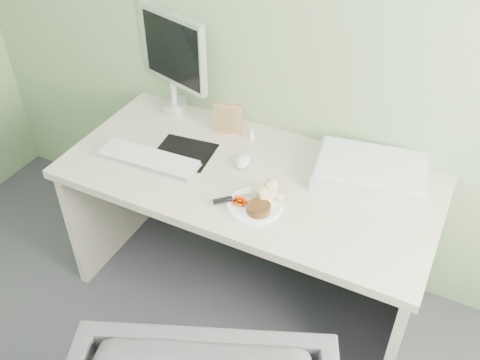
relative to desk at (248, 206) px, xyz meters
The scene contains 14 objects.
wall_back 0.89m from the desk, 90.00° to the left, with size 3.50×3.50×0.00m, color gray.
desk is the anchor object (origin of this frame).
plate 0.28m from the desk, 57.28° to the right, with size 0.22×0.22×0.01m, color white.
steak 0.33m from the desk, 55.10° to the right, with size 0.09×0.09×0.03m, color black.
potato_pile 0.29m from the desk, 39.89° to the right, with size 0.11×0.08×0.06m, color #A38E4F.
carrot_heap 0.30m from the desk, 73.32° to the right, with size 0.05×0.04×0.03m, color #F93B05.
steak_knife 0.29m from the desk, 84.70° to the right, with size 0.16×0.15×0.01m.
mousepad 0.37m from the desk, behind, with size 0.25×0.22×0.00m, color black.
keyboard 0.49m from the desk, 164.92° to the right, with size 0.45×0.13×0.02m, color white.
computer_mouse 0.22m from the desk, 134.88° to the left, with size 0.06×0.11×0.04m, color white.
photo_frame 0.42m from the desk, 133.06° to the left, with size 0.13×0.01×0.16m, color #8B5B41.
eyedrop_bottle 0.34m from the desk, 112.23° to the left, with size 0.02×0.02×0.06m.
scanner 0.56m from the desk, 23.06° to the left, with size 0.46×0.31×0.07m, color #ABAEB2.
monitor 0.78m from the desk, 150.25° to the left, with size 0.41×0.16×0.50m.
Camera 1 is at (0.76, 0.02, 2.14)m, focal length 40.00 mm.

